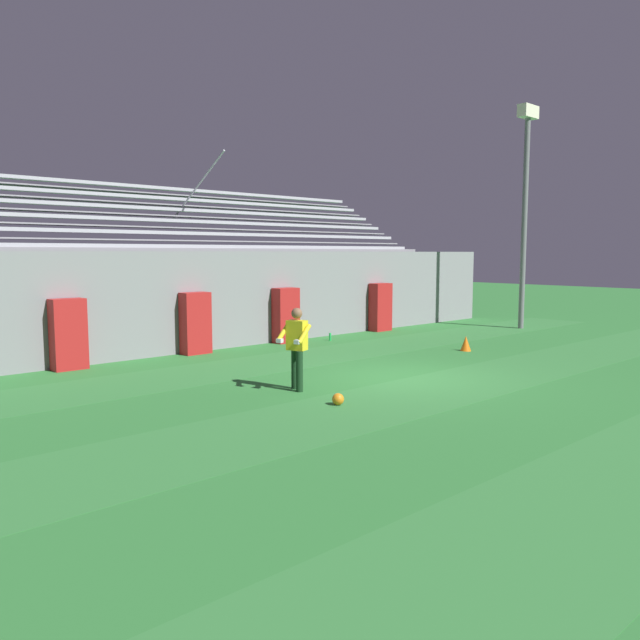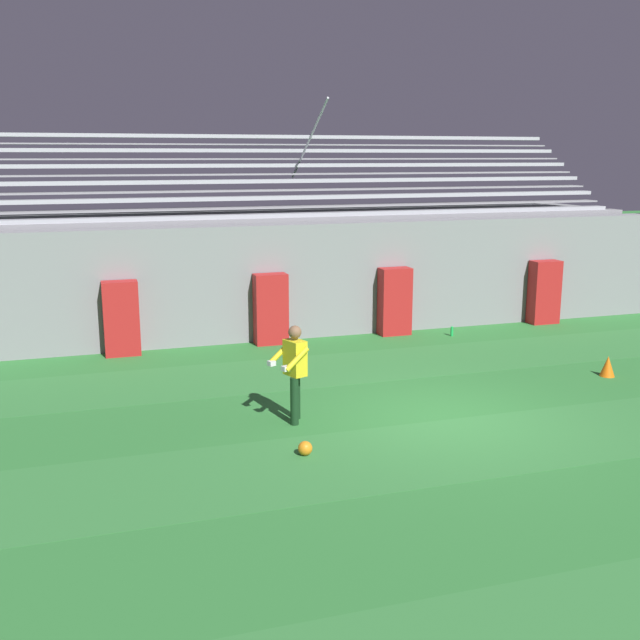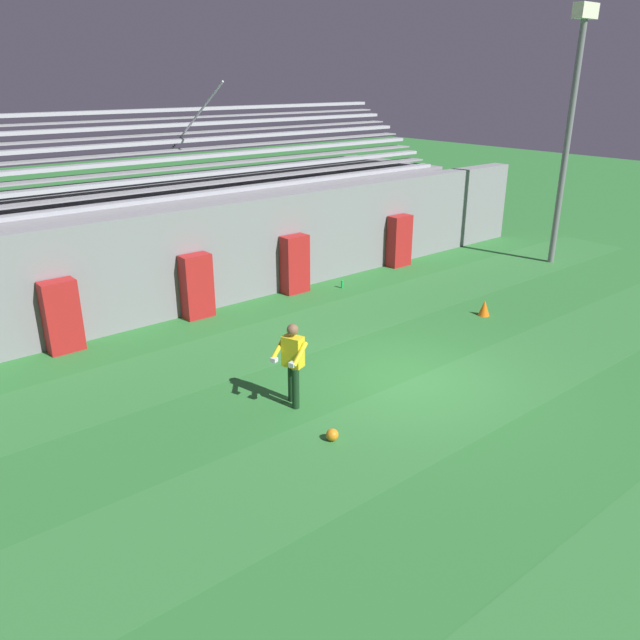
{
  "view_description": "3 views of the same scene",
  "coord_description": "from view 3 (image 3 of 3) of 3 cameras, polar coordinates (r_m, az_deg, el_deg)",
  "views": [
    {
      "loc": [
        -10.5,
        -8.85,
        2.76
      ],
      "look_at": [
        -2.18,
        0.25,
        1.43
      ],
      "focal_mm": 35.0,
      "sensor_mm": 36.0,
      "label": 1
    },
    {
      "loc": [
        -5.73,
        -11.0,
        4.41
      ],
      "look_at": [
        -1.97,
        0.89,
        1.67
      ],
      "focal_mm": 42.0,
      "sensor_mm": 36.0,
      "label": 2
    },
    {
      "loc": [
        -8.85,
        -7.98,
        5.94
      ],
      "look_at": [
        -1.43,
        1.09,
        1.34
      ],
      "focal_mm": 35.0,
      "sensor_mm": 36.0,
      "label": 3
    }
  ],
  "objects": [
    {
      "name": "goalkeeper",
      "position": [
        11.76,
        -2.52,
        -3.65
      ],
      "size": [
        0.65,
        0.7,
        1.67
      ],
      "color": "#143319",
      "rests_on": "ground"
    },
    {
      "name": "floodlight_pole",
      "position": [
        22.05,
        22.06,
        17.63
      ],
      "size": [
        0.9,
        0.36,
        7.95
      ],
      "color": "slate",
      "rests_on": "ground"
    },
    {
      "name": "traffic_cone",
      "position": [
        17.06,
        14.79,
        1.08
      ],
      "size": [
        0.3,
        0.3,
        0.42
      ],
      "primitive_type": "cone",
      "color": "orange",
      "rests_on": "ground"
    },
    {
      "name": "turf_stripe_mid",
      "position": [
        12.58,
        12.1,
        -7.23
      ],
      "size": [
        28.0,
        2.36,
        0.01
      ],
      "primitive_type": "cube",
      "color": "#337A38",
      "rests_on": "ground"
    },
    {
      "name": "water_bottle",
      "position": [
        18.69,
        2.05,
        3.29
      ],
      "size": [
        0.07,
        0.07,
        0.24
      ],
      "primitive_type": "cylinder",
      "color": "green",
      "rests_on": "ground"
    },
    {
      "name": "ground_plane",
      "position": [
        13.31,
        7.81,
        -5.27
      ],
      "size": [
        80.0,
        80.0,
        0.0
      ],
      "primitive_type": "plane",
      "color": "#2D7533"
    },
    {
      "name": "padding_pillar_gate_right",
      "position": [
        18.14,
        -2.31,
        5.11
      ],
      "size": [
        0.78,
        0.44,
        1.69
      ],
      "primitive_type": "cube",
      "color": "#B21E1E",
      "rests_on": "ground"
    },
    {
      "name": "padding_pillar_far_left",
      "position": [
        15.31,
        -22.55,
        0.3
      ],
      "size": [
        0.78,
        0.44,
        1.69
      ],
      "primitive_type": "cube",
      "color": "#B21E1E",
      "rests_on": "ground"
    },
    {
      "name": "bleacher_stand",
      "position": [
        19.82,
        -11.81,
        8.08
      ],
      "size": [
        18.0,
        4.75,
        5.83
      ],
      "color": "gray",
      "rests_on": "ground"
    },
    {
      "name": "turf_stripe_far",
      "position": [
        15.6,
        -1.34,
        -0.92
      ],
      "size": [
        28.0,
        2.36,
        0.01
      ],
      "primitive_type": "cube",
      "color": "#337A38",
      "rests_on": "ground"
    },
    {
      "name": "back_wall",
      "position": [
        17.56,
        -7.61,
        6.28
      ],
      "size": [
        24.0,
        0.6,
        2.8
      ],
      "primitive_type": "cube",
      "color": "gray",
      "rests_on": "ground"
    },
    {
      "name": "padding_pillar_far_right",
      "position": [
        20.93,
        7.26,
        7.19
      ],
      "size": [
        0.78,
        0.44,
        1.69
      ],
      "primitive_type": "cube",
      "color": "#B21E1E",
      "rests_on": "ground"
    },
    {
      "name": "padding_pillar_gate_left",
      "position": [
        16.51,
        -11.19,
        3.05
      ],
      "size": [
        0.78,
        0.44,
        1.69
      ],
      "primitive_type": "cube",
      "color": "#B21E1E",
      "rests_on": "ground"
    },
    {
      "name": "soccer_ball",
      "position": [
        11.03,
        1.13,
        -10.45
      ],
      "size": [
        0.22,
        0.22,
        0.22
      ],
      "primitive_type": "sphere",
      "color": "orange",
      "rests_on": "ground"
    }
  ]
}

